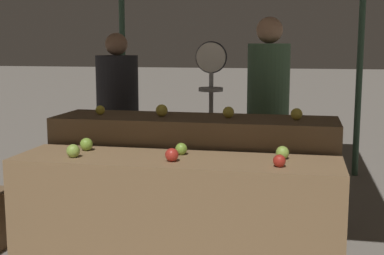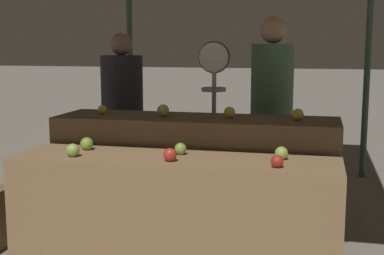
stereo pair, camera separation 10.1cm
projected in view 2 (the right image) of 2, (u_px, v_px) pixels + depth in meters
name	position (u px, v px, depth m)	size (l,w,h in m)	color
display_counter_front	(175.00, 218.00, 3.41)	(2.06, 0.55, 0.78)	olive
display_counter_back	(196.00, 181.00, 3.97)	(2.06, 0.55, 0.96)	brown
apple_front_0	(73.00, 150.00, 3.38)	(0.08, 0.08, 0.08)	#8EB247
apple_front_1	(170.00, 155.00, 3.25)	(0.08, 0.08, 0.08)	#B72D23
apple_front_2	(277.00, 161.00, 3.08)	(0.07, 0.07, 0.07)	#AD281E
apple_front_3	(87.00, 144.00, 3.59)	(0.09, 0.09, 0.09)	#7AA338
apple_front_4	(180.00, 149.00, 3.44)	(0.08, 0.08, 0.08)	#7AA338
apple_front_5	(281.00, 153.00, 3.29)	(0.08, 0.08, 0.08)	#8EB247
apple_back_0	(102.00, 110.00, 4.05)	(0.07, 0.07, 0.07)	gold
apple_back_1	(163.00, 110.00, 3.94)	(0.09, 0.09, 0.09)	yellow
apple_back_2	(230.00, 112.00, 3.84)	(0.08, 0.08, 0.08)	yellow
apple_back_3	(298.00, 114.00, 3.73)	(0.08, 0.08, 0.08)	yellow
produce_scale	(214.00, 93.00, 4.37)	(0.26, 0.20, 1.51)	#99999E
person_vendor_at_scale	(272.00, 102.00, 4.60)	(0.37, 0.37, 1.71)	#2D2D38
person_customer_left	(122.00, 106.00, 5.06)	(0.50, 0.50, 1.59)	#2D2D38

